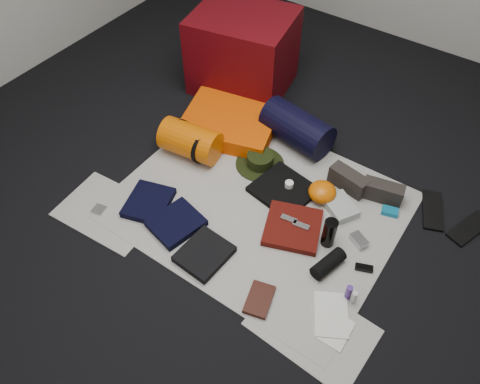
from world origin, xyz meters
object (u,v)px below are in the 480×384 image
Objects in this scene: sleeping_pad at (230,122)px; stuff_sack at (191,141)px; navy_duffel at (297,128)px; paperback_book at (259,299)px; red_cabinet at (243,52)px; compact_camera at (359,240)px; water_bottle at (329,233)px.

sleeping_pad is 1.63× the size of stuff_sack.
navy_duffel is 2.49× the size of paperback_book.
compact_camera is (1.37, -0.84, -0.26)m from red_cabinet.
navy_duffel is 1.22m from paperback_book.
water_bottle is (1.07, -0.13, -0.02)m from stuff_sack.
water_bottle is at bearing -118.24° from compact_camera.
red_cabinet is 1.56m from water_bottle.
paperback_book is at bearing -34.00° from stuff_sack.
red_cabinet reaches higher than sleeping_pad.
red_cabinet is 6.64× the size of compact_camera.
stuff_sack is 1.99× the size of water_bottle.
water_bottle is 1.01× the size of paperback_book.
stuff_sack is (-0.07, -0.34, 0.06)m from sleeping_pad.
red_cabinet is 1.85m from paperback_book.
paperback_book is (-0.26, -0.62, -0.01)m from compact_camera.
red_cabinet is at bearing 100.64° from stuff_sack.
sleeping_pad is at bearing -76.00° from red_cabinet.
navy_duffel is at bearing 43.92° from stuff_sack.
sleeping_pad is 0.35m from stuff_sack.
navy_duffel is at bearing -37.51° from red_cabinet.
water_bottle is at bearing -25.07° from sleeping_pad.
stuff_sack is 3.68× the size of compact_camera.
water_bottle is at bearing -48.51° from red_cabinet.
red_cabinet is at bearing 175.17° from compact_camera.
compact_camera is at bearing -17.81° from sleeping_pad.
compact_camera is at bearing -25.96° from navy_duffel.
red_cabinet is 3.60× the size of water_bottle.
sleeping_pad is at bearing 116.67° from paperback_book.
red_cabinet is 1.46× the size of navy_duffel.
stuff_sack is at bearing 130.70° from paperback_book.
paperback_book is (0.89, -0.99, -0.04)m from sleeping_pad.
water_bottle is 1.85× the size of compact_camera.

